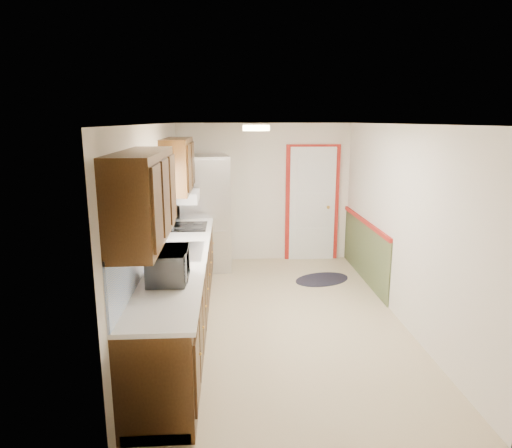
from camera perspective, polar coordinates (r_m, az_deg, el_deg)
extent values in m
cube|color=tan|center=(5.93, 2.86, -11.50)|extent=(3.20, 5.20, 0.12)
cube|color=white|center=(5.41, 3.15, 12.36)|extent=(3.20, 5.20, 0.12)
cube|color=silver|center=(7.99, 1.00, 3.89)|extent=(3.20, 0.10, 2.40)
cube|color=silver|center=(3.19, 8.09, -10.25)|extent=(3.20, 0.10, 2.40)
cube|color=silver|center=(5.58, -12.49, -0.34)|extent=(0.10, 5.20, 2.40)
cube|color=silver|center=(5.90, 17.62, 0.08)|extent=(0.10, 5.20, 2.40)
cube|color=#351E0C|center=(5.48, -9.45, -8.67)|extent=(0.60, 4.00, 0.90)
cube|color=white|center=(5.32, -9.48, -3.96)|extent=(0.63, 4.00, 0.04)
cube|color=#6399F0|center=(5.29, -12.86, -0.92)|extent=(0.02, 4.00, 0.55)
cube|color=#351E0C|center=(3.89, -13.96, 3.30)|extent=(0.35, 1.40, 0.75)
cube|color=#351E0C|center=(6.54, -9.76, 7.23)|extent=(0.35, 1.20, 0.75)
cube|color=white|center=(5.31, -12.87, 3.59)|extent=(0.02, 1.00, 0.90)
cube|color=#C85725|center=(5.26, -12.58, 7.37)|extent=(0.05, 1.12, 0.24)
cube|color=#B7B7BC|center=(5.41, -9.43, -3.40)|extent=(0.52, 0.82, 0.02)
cube|color=white|center=(6.64, -9.14, 3.42)|extent=(0.45, 0.60, 0.15)
cube|color=maroon|center=(8.11, 7.01, 2.49)|extent=(0.94, 0.05, 2.08)
cube|color=white|center=(8.08, 7.05, 2.46)|extent=(0.80, 0.04, 2.00)
cube|color=#444D2B|center=(7.32, 13.40, -3.32)|extent=(0.02, 2.30, 0.90)
cube|color=maroon|center=(7.20, 13.50, 0.27)|extent=(0.04, 2.30, 0.06)
cylinder|color=#FFD88C|center=(5.18, 0.03, 11.92)|extent=(0.30, 0.30, 0.06)
imported|color=white|center=(4.44, -10.91, -4.68)|extent=(0.31, 0.55, 0.37)
cube|color=#B7B7BC|center=(7.58, -6.46, 1.37)|extent=(0.87, 0.83, 1.89)
cylinder|color=black|center=(7.22, -8.68, -0.04)|extent=(0.02, 0.02, 1.32)
ellipsoid|color=black|center=(7.28, 8.25, -6.86)|extent=(1.06, 0.89, 0.01)
cube|color=black|center=(6.63, -8.35, -0.31)|extent=(0.50, 0.60, 0.02)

